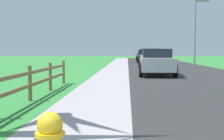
% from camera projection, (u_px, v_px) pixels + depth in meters
% --- Properties ---
extents(ground_plane, '(120.00, 120.00, 0.00)m').
position_uv_depth(ground_plane, '(128.00, 68.00, 26.27)').
color(ground_plane, '#34863A').
extents(road_asphalt, '(7.00, 66.00, 0.01)m').
position_uv_depth(road_asphalt, '(169.00, 67.00, 28.10)').
color(road_asphalt, '#2E2E2E').
rests_on(road_asphalt, ground).
extents(curb_concrete, '(6.00, 66.00, 0.01)m').
position_uv_depth(curb_concrete, '(94.00, 67.00, 28.41)').
color(curb_concrete, '#ADA1A5').
rests_on(curb_concrete, ground).
extents(grass_verge, '(5.00, 66.00, 0.00)m').
position_uv_depth(grass_verge, '(77.00, 66.00, 28.48)').
color(grass_verge, '#34863A').
rests_on(grass_verge, ground).
extents(rail_fence, '(0.11, 11.85, 0.98)m').
position_uv_depth(rail_fence, '(15.00, 85.00, 7.71)').
color(rail_fence, brown).
rests_on(rail_fence, ground).
extents(parked_suv_silver, '(2.12, 4.74, 1.49)m').
position_uv_depth(parked_suv_silver, '(157.00, 62.00, 18.36)').
color(parked_suv_silver, '#B7BABF').
rests_on(parked_suv_silver, ground).
extents(parked_car_white, '(2.16, 4.78, 1.56)m').
position_uv_depth(parked_car_white, '(151.00, 58.00, 26.66)').
color(parked_car_white, white).
rests_on(parked_car_white, ground).
extents(parked_car_black, '(1.97, 4.50, 1.54)m').
position_uv_depth(parked_car_black, '(146.00, 56.00, 37.00)').
color(parked_car_black, black).
rests_on(parked_car_black, ground).
extents(parked_car_red, '(2.19, 4.89, 1.39)m').
position_uv_depth(parked_car_red, '(143.00, 55.00, 47.29)').
color(parked_car_red, maroon).
rests_on(parked_car_red, ground).
extents(street_lamp, '(1.17, 0.20, 5.65)m').
position_uv_depth(street_lamp, '(197.00, 26.00, 26.82)').
color(street_lamp, gray).
rests_on(street_lamp, ground).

